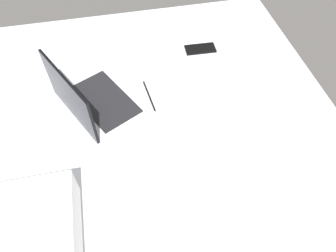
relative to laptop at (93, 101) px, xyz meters
The scene contains 4 objects.
bed_mattress 37.57cm from the laptop, 139.18° to the right, with size 180.00×140.00×18.00cm, color #B7BCC6.
laptop is the anchor object (origin of this frame).
cell_phone 56.94cm from the laptop, 62.08° to the right, with size 6.80×14.00×0.80cm, color black.
charger_cable 22.49cm from the laptop, 84.03° to the right, with size 17.00×0.60×0.60cm, color black.
Camera 1 is at (-60.45, 12.01, 113.31)cm, focal length 34.38 mm.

